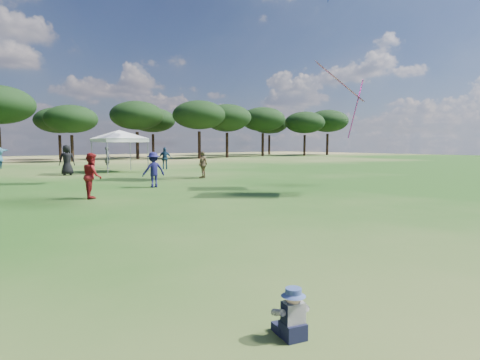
# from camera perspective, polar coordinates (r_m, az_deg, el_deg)

# --- Properties ---
(tent_right) EXTENTS (6.16, 6.16, 3.22)m
(tent_right) POSITION_cam_1_polar(r_m,az_deg,el_deg) (29.23, -16.82, 6.59)
(tent_right) COLOR gray
(tent_right) RESTS_ON ground
(toddler) EXTENTS (0.39, 0.42, 0.53)m
(toddler) POSITION_cam_1_polar(r_m,az_deg,el_deg) (4.35, 7.41, -18.54)
(toddler) COLOR black
(toddler) RESTS_ON ground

